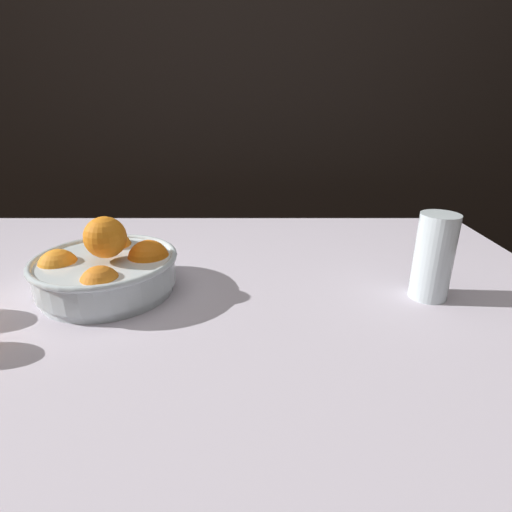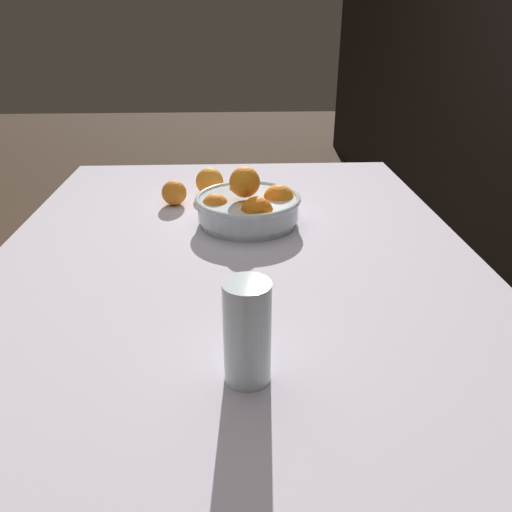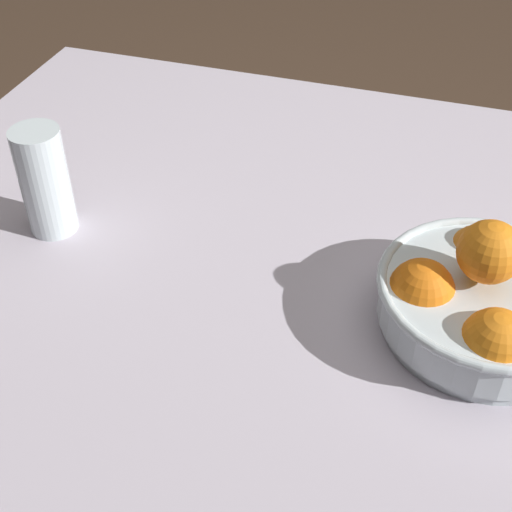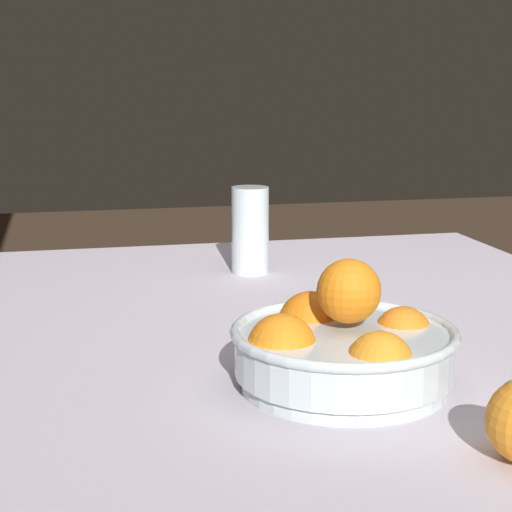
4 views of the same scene
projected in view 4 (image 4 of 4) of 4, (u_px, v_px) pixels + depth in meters
dining_table at (328, 386)px, 1.17m from camera, size 1.44×1.07×0.74m
fruit_bowl at (342, 347)px, 0.99m from camera, size 0.26×0.26×0.15m
juice_glass at (250, 235)px, 1.55m from camera, size 0.07×0.07×0.16m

